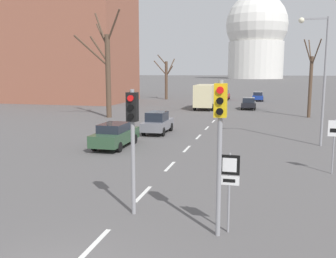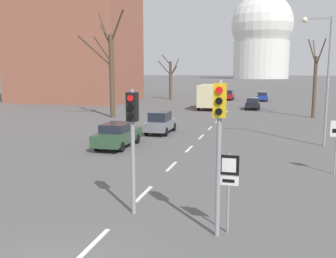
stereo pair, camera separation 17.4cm
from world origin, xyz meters
name	(u,v)px [view 1 (the left image)]	position (x,y,z in m)	size (l,w,h in m)	color
lane_stripe_0	(95,244)	(0.00, 2.41, 0.00)	(0.16, 2.00, 0.01)	silver
lane_stripe_1	(143,194)	(0.00, 6.91, 0.00)	(0.16, 2.00, 0.01)	silver
lane_stripe_2	(170,166)	(0.00, 11.41, 0.00)	(0.16, 2.00, 0.01)	silver
lane_stripe_3	(187,149)	(0.00, 15.91, 0.00)	(0.16, 2.00, 0.01)	silver
lane_stripe_4	(198,137)	(0.00, 20.41, 0.00)	(0.16, 2.00, 0.01)	silver
lane_stripe_5	(207,128)	(0.00, 24.91, 0.00)	(0.16, 2.00, 0.01)	silver
lane_stripe_6	(213,121)	(0.00, 29.41, 0.00)	(0.16, 2.00, 0.01)	silver
lane_stripe_7	(219,116)	(0.00, 33.91, 0.00)	(0.16, 2.00, 0.01)	silver
lane_stripe_8	(223,112)	(0.00, 38.41, 0.00)	(0.16, 2.00, 0.01)	silver
traffic_signal_near_right	(220,129)	(3.34, 3.81, 3.24)	(0.36, 0.34, 4.63)	gray
traffic_signal_centre_tall	(133,128)	(0.33, 4.83, 3.00)	(0.36, 0.34, 4.28)	gray
route_sign_post	(229,179)	(3.61, 4.11, 1.68)	(0.60, 0.08, 2.47)	gray
speed_limit_sign	(334,137)	(7.86, 11.94, 1.78)	(0.60, 0.08, 2.63)	gray
street_lamp_right	(320,68)	(8.03, 19.06, 5.02)	(1.86, 0.36, 8.24)	gray
sedan_near_left	(258,96)	(3.90, 56.08, 0.76)	(1.78, 4.05, 1.49)	navy
sedan_near_right	(249,103)	(2.92, 42.06, 0.78)	(1.78, 4.00, 1.50)	black
sedan_mid_centre	(115,135)	(-4.60, 15.35, 0.80)	(1.83, 4.55, 1.57)	#2D4C33
sedan_far_left	(224,95)	(-1.79, 57.17, 0.83)	(1.91, 4.20, 1.68)	maroon
sedan_far_right	(158,123)	(-3.40, 21.25, 0.85)	(1.73, 4.10, 1.72)	slate
delivery_truck	(206,96)	(-2.44, 41.20, 1.70)	(2.44, 7.20, 3.14)	#333842
bare_tree_left_near	(166,78)	(-11.50, 55.78, 3.63)	(3.48, 1.99, 7.64)	brown
bare_tree_right_near	(310,82)	(9.37, 34.88, 3.72)	(1.64, 3.64, 8.18)	brown
bare_tree_left_far	(107,68)	(-11.27, 29.80, 5.12)	(4.78, 3.91, 10.91)	brown
capitol_dome	(256,36)	(0.00, 240.37, 26.31)	(38.24, 38.24, 54.01)	silver
apartment_block_left	(71,24)	(-25.21, 48.53, 12.26)	(18.00, 14.00, 24.52)	#935642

